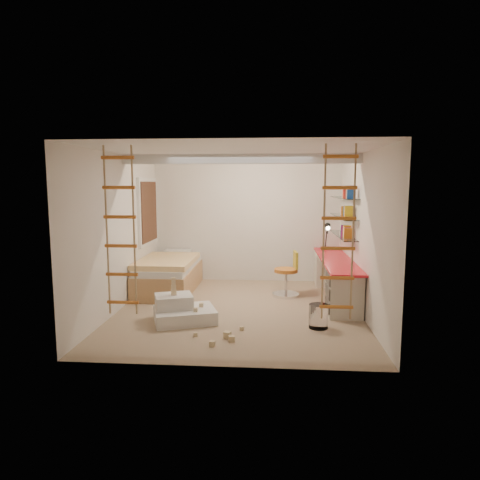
# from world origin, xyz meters

# --- Properties ---
(floor) EXTENTS (4.50, 4.50, 0.00)m
(floor) POSITION_xyz_m (0.00, 0.00, 0.00)
(floor) COLOR #937F5F
(floor) RESTS_ON ground
(ceiling_beam) EXTENTS (4.00, 0.18, 0.16)m
(ceiling_beam) POSITION_xyz_m (0.00, 0.30, 2.52)
(ceiling_beam) COLOR white
(ceiling_beam) RESTS_ON ceiling
(window_frame) EXTENTS (0.06, 1.15, 1.35)m
(window_frame) POSITION_xyz_m (-1.97, 1.50, 1.55)
(window_frame) COLOR white
(window_frame) RESTS_ON wall_left
(window_blind) EXTENTS (0.02, 1.00, 1.20)m
(window_blind) POSITION_xyz_m (-1.93, 1.50, 1.55)
(window_blind) COLOR #4C2D1E
(window_blind) RESTS_ON window_frame
(rope_ladder_left) EXTENTS (0.41, 0.04, 2.13)m
(rope_ladder_left) POSITION_xyz_m (-1.35, -1.75, 1.52)
(rope_ladder_left) COLOR orange
(rope_ladder_left) RESTS_ON ceiling
(rope_ladder_right) EXTENTS (0.41, 0.04, 2.13)m
(rope_ladder_right) POSITION_xyz_m (1.35, -1.75, 1.52)
(rope_ladder_right) COLOR orange
(rope_ladder_right) RESTS_ON ceiling
(waste_bin) EXTENTS (0.28, 0.28, 0.35)m
(waste_bin) POSITION_xyz_m (1.24, -0.80, 0.18)
(waste_bin) COLOR white
(waste_bin) RESTS_ON floor
(desk) EXTENTS (0.56, 2.80, 0.75)m
(desk) POSITION_xyz_m (1.72, 0.86, 0.40)
(desk) COLOR red
(desk) RESTS_ON floor
(shelves) EXTENTS (0.25, 1.80, 0.71)m
(shelves) POSITION_xyz_m (1.87, 1.13, 1.50)
(shelves) COLOR white
(shelves) RESTS_ON wall_right
(bed) EXTENTS (1.02, 2.00, 0.69)m
(bed) POSITION_xyz_m (-1.48, 1.23, 0.33)
(bed) COLOR #AD7F51
(bed) RESTS_ON floor
(task_lamp) EXTENTS (0.14, 0.36, 0.57)m
(task_lamp) POSITION_xyz_m (1.67, 1.82, 1.14)
(task_lamp) COLOR black
(task_lamp) RESTS_ON desk
(swivel_chair) EXTENTS (0.56, 0.56, 0.85)m
(swivel_chair) POSITION_xyz_m (0.84, 0.97, 0.31)
(swivel_chair) COLOR #BC6A24
(swivel_chair) RESTS_ON floor
(play_platform) EXTENTS (1.09, 0.97, 0.40)m
(play_platform) POSITION_xyz_m (-0.83, -0.64, 0.16)
(play_platform) COLOR silver
(play_platform) RESTS_ON floor
(toy_blocks) EXTENTS (1.21, 1.16, 0.67)m
(toy_blocks) POSITION_xyz_m (-0.52, -0.97, 0.24)
(toy_blocks) COLOR #CCB284
(toy_blocks) RESTS_ON floor
(books) EXTENTS (0.14, 0.58, 0.92)m
(books) POSITION_xyz_m (1.87, 1.13, 1.63)
(books) COLOR orange
(books) RESTS_ON shelves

